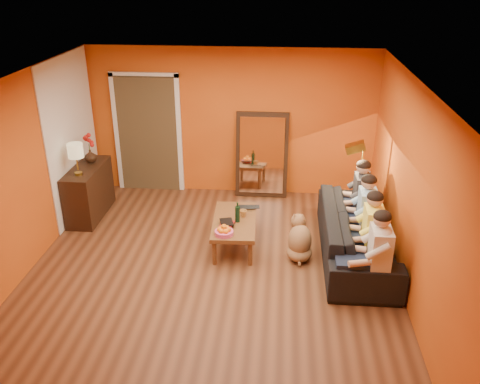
# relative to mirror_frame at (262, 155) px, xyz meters

# --- Properties ---
(room_shell) EXTENTS (5.00, 5.50, 2.60)m
(room_shell) POSITION_rel_mirror_frame_xyz_m (-0.55, -2.26, 0.54)
(room_shell) COLOR brown
(room_shell) RESTS_ON ground
(white_accent) EXTENTS (0.02, 1.90, 2.58)m
(white_accent) POSITION_rel_mirror_frame_xyz_m (-3.04, -0.88, 0.54)
(white_accent) COLOR white
(white_accent) RESTS_ON wall_left
(doorway_recess) EXTENTS (1.06, 0.30, 2.10)m
(doorway_recess) POSITION_rel_mirror_frame_xyz_m (-2.05, 0.20, 0.29)
(doorway_recess) COLOR #3F2D19
(doorway_recess) RESTS_ON floor
(door_jamb_left) EXTENTS (0.08, 0.06, 2.20)m
(door_jamb_left) POSITION_rel_mirror_frame_xyz_m (-2.62, 0.08, 0.29)
(door_jamb_left) COLOR white
(door_jamb_left) RESTS_ON wall_back
(door_jamb_right) EXTENTS (0.08, 0.06, 2.20)m
(door_jamb_right) POSITION_rel_mirror_frame_xyz_m (-1.48, 0.08, 0.29)
(door_jamb_right) COLOR white
(door_jamb_right) RESTS_ON wall_back
(door_header) EXTENTS (1.22, 0.06, 0.08)m
(door_header) POSITION_rel_mirror_frame_xyz_m (-2.05, 0.08, 1.36)
(door_header) COLOR white
(door_header) RESTS_ON wall_back
(mirror_frame) EXTENTS (0.92, 0.27, 1.51)m
(mirror_frame) POSITION_rel_mirror_frame_xyz_m (0.00, 0.00, 0.00)
(mirror_frame) COLOR black
(mirror_frame) RESTS_ON floor
(mirror_glass) EXTENTS (0.78, 0.21, 1.35)m
(mirror_glass) POSITION_rel_mirror_frame_xyz_m (0.00, -0.04, 0.00)
(mirror_glass) COLOR white
(mirror_glass) RESTS_ON mirror_frame
(sideboard) EXTENTS (0.44, 1.18, 0.85)m
(sideboard) POSITION_rel_mirror_frame_xyz_m (-2.79, -1.08, -0.34)
(sideboard) COLOR black
(sideboard) RESTS_ON floor
(table_lamp) EXTENTS (0.24, 0.24, 0.51)m
(table_lamp) POSITION_rel_mirror_frame_xyz_m (-2.79, -1.38, 0.34)
(table_lamp) COLOR beige
(table_lamp) RESTS_ON sideboard
(sofa) EXTENTS (2.43, 0.95, 0.71)m
(sofa) POSITION_rel_mirror_frame_xyz_m (1.45, -2.00, -0.41)
(sofa) COLOR black
(sofa) RESTS_ON floor
(coffee_table) EXTENTS (0.67, 1.25, 0.42)m
(coffee_table) POSITION_rel_mirror_frame_xyz_m (-0.31, -1.85, -0.55)
(coffee_table) COLOR brown
(coffee_table) RESTS_ON floor
(floor_lamp) EXTENTS (0.32, 0.27, 1.44)m
(floor_lamp) POSITION_rel_mirror_frame_xyz_m (1.55, -1.23, -0.04)
(floor_lamp) COLOR #AE9333
(floor_lamp) RESTS_ON floor
(dog) EXTENTS (0.43, 0.60, 0.65)m
(dog) POSITION_rel_mirror_frame_xyz_m (0.65, -2.13, -0.43)
(dog) COLOR #996B45
(dog) RESTS_ON floor
(person_far_left) EXTENTS (0.70, 0.44, 1.22)m
(person_far_left) POSITION_rel_mirror_frame_xyz_m (1.58, -3.00, -0.15)
(person_far_left) COLOR beige
(person_far_left) RESTS_ON sofa
(person_mid_left) EXTENTS (0.70, 0.44, 1.22)m
(person_mid_left) POSITION_rel_mirror_frame_xyz_m (1.58, -2.45, -0.15)
(person_mid_left) COLOR #FCF054
(person_mid_left) RESTS_ON sofa
(person_mid_right) EXTENTS (0.70, 0.44, 1.22)m
(person_mid_right) POSITION_rel_mirror_frame_xyz_m (1.58, -1.90, -0.15)
(person_mid_right) COLOR #93BEE4
(person_mid_right) RESTS_ON sofa
(person_far_right) EXTENTS (0.70, 0.44, 1.22)m
(person_far_right) POSITION_rel_mirror_frame_xyz_m (1.58, -1.35, -0.15)
(person_far_right) COLOR #302F34
(person_far_right) RESTS_ON sofa
(fruit_bowl) EXTENTS (0.26, 0.26, 0.16)m
(fruit_bowl) POSITION_rel_mirror_frame_xyz_m (-0.41, -2.30, -0.26)
(fruit_bowl) COLOR #DF4E87
(fruit_bowl) RESTS_ON coffee_table
(wine_bottle) EXTENTS (0.07, 0.07, 0.31)m
(wine_bottle) POSITION_rel_mirror_frame_xyz_m (-0.26, -1.90, -0.18)
(wine_bottle) COLOR black
(wine_bottle) RESTS_ON coffee_table
(tumbler) EXTENTS (0.14, 0.14, 0.10)m
(tumbler) POSITION_rel_mirror_frame_xyz_m (-0.19, -1.73, -0.29)
(tumbler) COLOR #B27F3F
(tumbler) RESTS_ON coffee_table
(laptop) EXTENTS (0.36, 0.25, 0.03)m
(laptop) POSITION_rel_mirror_frame_xyz_m (-0.13, -1.50, -0.33)
(laptop) COLOR black
(laptop) RESTS_ON coffee_table
(book_lower) EXTENTS (0.22, 0.28, 0.02)m
(book_lower) POSITION_rel_mirror_frame_xyz_m (-0.49, -2.05, -0.33)
(book_lower) COLOR black
(book_lower) RESTS_ON coffee_table
(book_mid) EXTENTS (0.22, 0.27, 0.02)m
(book_mid) POSITION_rel_mirror_frame_xyz_m (-0.48, -2.04, -0.31)
(book_mid) COLOR #B01714
(book_mid) RESTS_ON book_lower
(book_upper) EXTENTS (0.23, 0.28, 0.02)m
(book_upper) POSITION_rel_mirror_frame_xyz_m (-0.49, -2.06, -0.29)
(book_upper) COLOR black
(book_upper) RESTS_ON book_mid
(vase) EXTENTS (0.20, 0.20, 0.21)m
(vase) POSITION_rel_mirror_frame_xyz_m (-2.79, -0.83, 0.20)
(vase) COLOR black
(vase) RESTS_ON sideboard
(flowers) EXTENTS (0.17, 0.17, 0.51)m
(flowers) POSITION_rel_mirror_frame_xyz_m (-2.79, -0.83, 0.47)
(flowers) COLOR #B01714
(flowers) RESTS_ON vase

